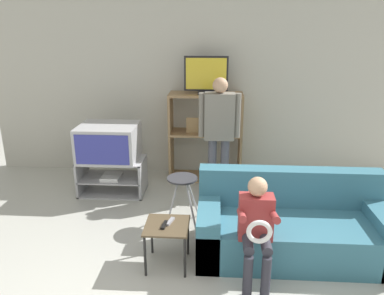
{
  "coord_description": "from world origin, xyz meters",
  "views": [
    {
      "loc": [
        0.19,
        -2.04,
        2.2
      ],
      "look_at": [
        -0.07,
        1.89,
        0.9
      ],
      "focal_mm": 35.0,
      "sensor_mm": 36.0,
      "label": 1
    }
  ],
  "objects_px": {
    "remote_control_black": "(164,225)",
    "person_standing_adult": "(219,127)",
    "remote_control_white": "(170,221)",
    "person_seated_child": "(256,224)",
    "television_main": "(109,142)",
    "couch": "(292,227)",
    "television_flat": "(206,76)",
    "folding_stool": "(182,187)",
    "tv_stand": "(113,176)",
    "media_shelf": "(205,136)",
    "snack_table": "(167,230)"
  },
  "relations": [
    {
      "from": "person_seated_child",
      "to": "tv_stand",
      "type": "bearing_deg",
      "value": 135.01
    },
    {
      "from": "remote_control_black",
      "to": "person_standing_adult",
      "type": "distance_m",
      "value": 1.75
    },
    {
      "from": "snack_table",
      "to": "tv_stand",
      "type": "bearing_deg",
      "value": 121.23
    },
    {
      "from": "television_flat",
      "to": "remote_control_white",
      "type": "height_order",
      "value": "television_flat"
    },
    {
      "from": "remote_control_black",
      "to": "couch",
      "type": "relative_size",
      "value": 0.08
    },
    {
      "from": "person_seated_child",
      "to": "television_main",
      "type": "bearing_deg",
      "value": 135.08
    },
    {
      "from": "television_flat",
      "to": "person_seated_child",
      "type": "xyz_separation_m",
      "value": [
        0.51,
        -2.33,
        -0.96
      ]
    },
    {
      "from": "tv_stand",
      "to": "snack_table",
      "type": "relative_size",
      "value": 2.04
    },
    {
      "from": "media_shelf",
      "to": "person_standing_adult",
      "type": "height_order",
      "value": "person_standing_adult"
    },
    {
      "from": "couch",
      "to": "person_seated_child",
      "type": "height_order",
      "value": "person_seated_child"
    },
    {
      "from": "remote_control_white",
      "to": "person_seated_child",
      "type": "relative_size",
      "value": 0.15
    },
    {
      "from": "folding_stool",
      "to": "snack_table",
      "type": "relative_size",
      "value": 1.38
    },
    {
      "from": "television_flat",
      "to": "media_shelf",
      "type": "bearing_deg",
      "value": 94.44
    },
    {
      "from": "person_standing_adult",
      "to": "remote_control_white",
      "type": "bearing_deg",
      "value": -106.59
    },
    {
      "from": "remote_control_black",
      "to": "folding_stool",
      "type": "bearing_deg",
      "value": 90.6
    },
    {
      "from": "remote_control_white",
      "to": "couch",
      "type": "height_order",
      "value": "couch"
    },
    {
      "from": "folding_stool",
      "to": "person_seated_child",
      "type": "bearing_deg",
      "value": -52.29
    },
    {
      "from": "media_shelf",
      "to": "folding_stool",
      "type": "height_order",
      "value": "media_shelf"
    },
    {
      "from": "media_shelf",
      "to": "television_flat",
      "type": "distance_m",
      "value": 0.87
    },
    {
      "from": "television_flat",
      "to": "remote_control_white",
      "type": "relative_size",
      "value": 4.21
    },
    {
      "from": "media_shelf",
      "to": "person_standing_adult",
      "type": "bearing_deg",
      "value": -71.9
    },
    {
      "from": "remote_control_black",
      "to": "person_seated_child",
      "type": "bearing_deg",
      "value": -3.38
    },
    {
      "from": "remote_control_white",
      "to": "couch",
      "type": "relative_size",
      "value": 0.08
    },
    {
      "from": "media_shelf",
      "to": "tv_stand",
      "type": "bearing_deg",
      "value": -154.28
    },
    {
      "from": "television_main",
      "to": "snack_table",
      "type": "relative_size",
      "value": 1.77
    },
    {
      "from": "couch",
      "to": "remote_control_white",
      "type": "bearing_deg",
      "value": -167.82
    },
    {
      "from": "television_main",
      "to": "remote_control_black",
      "type": "bearing_deg",
      "value": -59.34
    },
    {
      "from": "tv_stand",
      "to": "person_standing_adult",
      "type": "height_order",
      "value": "person_standing_adult"
    },
    {
      "from": "media_shelf",
      "to": "remote_control_white",
      "type": "bearing_deg",
      "value": -97.02
    },
    {
      "from": "snack_table",
      "to": "person_standing_adult",
      "type": "height_order",
      "value": "person_standing_adult"
    },
    {
      "from": "snack_table",
      "to": "couch",
      "type": "bearing_deg",
      "value": 14.06
    },
    {
      "from": "remote_control_black",
      "to": "person_seated_child",
      "type": "height_order",
      "value": "person_seated_child"
    },
    {
      "from": "remote_control_white",
      "to": "remote_control_black",
      "type": "bearing_deg",
      "value": -106.46
    },
    {
      "from": "tv_stand",
      "to": "television_main",
      "type": "height_order",
      "value": "television_main"
    },
    {
      "from": "folding_stool",
      "to": "media_shelf",
      "type": "bearing_deg",
      "value": 81.53
    },
    {
      "from": "media_shelf",
      "to": "person_seated_child",
      "type": "bearing_deg",
      "value": -77.65
    },
    {
      "from": "remote_control_black",
      "to": "person_standing_adult",
      "type": "relative_size",
      "value": 0.09
    },
    {
      "from": "television_flat",
      "to": "couch",
      "type": "distance_m",
      "value": 2.42
    },
    {
      "from": "remote_control_white",
      "to": "person_standing_adult",
      "type": "height_order",
      "value": "person_standing_adult"
    },
    {
      "from": "television_flat",
      "to": "folding_stool",
      "type": "height_order",
      "value": "television_flat"
    },
    {
      "from": "television_flat",
      "to": "person_standing_adult",
      "type": "relative_size",
      "value": 0.38
    },
    {
      "from": "couch",
      "to": "person_standing_adult",
      "type": "height_order",
      "value": "person_standing_adult"
    },
    {
      "from": "television_flat",
      "to": "remote_control_black",
      "type": "relative_size",
      "value": 4.21
    },
    {
      "from": "folding_stool",
      "to": "television_flat",
      "type": "bearing_deg",
      "value": 81.36
    },
    {
      "from": "media_shelf",
      "to": "snack_table",
      "type": "height_order",
      "value": "media_shelf"
    },
    {
      "from": "person_standing_adult",
      "to": "television_flat",
      "type": "bearing_deg",
      "value": 108.54
    },
    {
      "from": "television_flat",
      "to": "couch",
      "type": "xyz_separation_m",
      "value": [
        0.93,
        -1.85,
        -1.25
      ]
    },
    {
      "from": "folding_stool",
      "to": "remote_control_white",
      "type": "bearing_deg",
      "value": -94.12
    },
    {
      "from": "couch",
      "to": "person_seated_child",
      "type": "relative_size",
      "value": 1.93
    },
    {
      "from": "folding_stool",
      "to": "snack_table",
      "type": "height_order",
      "value": "folding_stool"
    }
  ]
}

